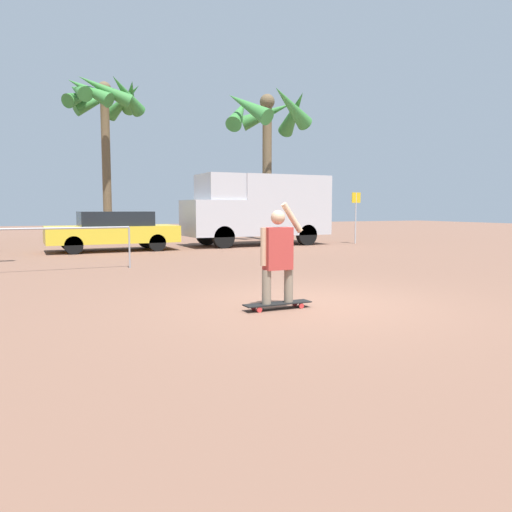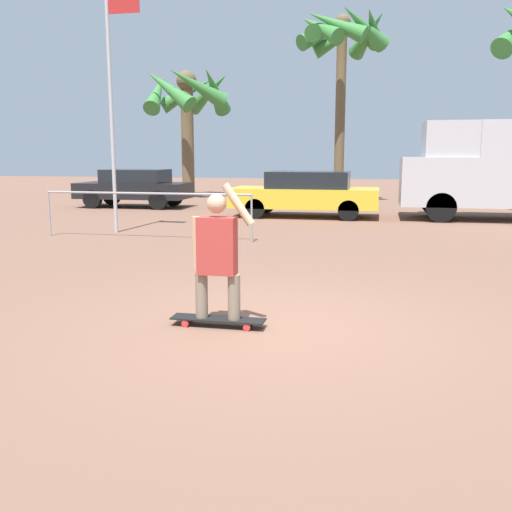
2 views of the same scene
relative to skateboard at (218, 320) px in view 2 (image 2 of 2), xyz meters
The scene contains 10 objects.
ground_plane 0.69m from the skateboard, 14.53° to the left, with size 80.00×80.00×0.00m, color brown.
skateboard is the anchor object (origin of this frame).
person_skateboarder 0.80m from the skateboard, behind, with size 0.71×0.22×1.53m.
camper_van 13.29m from the skateboard, 65.51° to the left, with size 5.96×2.18×2.87m.
parked_car_yellow 11.73m from the skateboard, 92.38° to the left, with size 4.52×1.86×1.41m.
parked_car_black 15.41m from the skateboard, 117.38° to the left, with size 4.08×1.76×1.39m.
palm_tree_center_background 17.99m from the skateboard, 89.52° to the left, with size 3.73×3.73×7.35m.
palm_tree_far_left 20.56m from the skateboard, 109.44° to the left, with size 3.96×4.33×5.76m.
flagpole 9.16m from the skateboard, 122.84° to the left, with size 0.88×0.12×6.10m.
plaza_railing_segment 7.18m from the skateboard, 119.13° to the left, with size 5.00×0.05×1.08m.
Camera 2 is at (1.06, -6.18, 1.93)m, focal length 40.00 mm.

